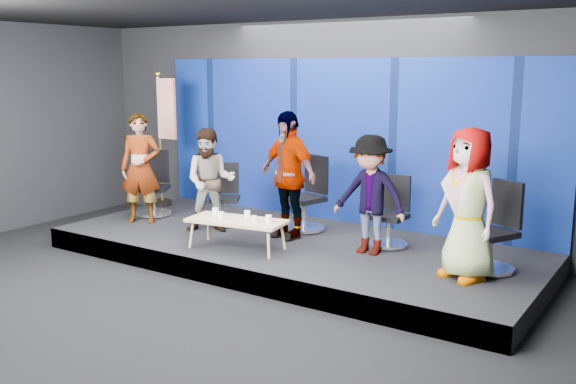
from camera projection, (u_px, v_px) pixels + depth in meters
name	position (u px, v px, depth m)	size (l,w,h in m)	color
ground	(173.00, 314.00, 7.29)	(10.00, 10.00, 0.00)	black
room_walls	(165.00, 98.00, 6.82)	(10.02, 8.02, 3.51)	black
riser	(292.00, 250.00, 9.31)	(7.00, 3.00, 0.30)	black
backdrop	(342.00, 141.00, 10.22)	(7.00, 0.08, 2.60)	navy
chair_a	(154.00, 194.00, 10.79)	(0.84, 0.84, 1.08)	silver
panelist_a	(141.00, 168.00, 10.20)	(0.64, 0.42, 1.75)	black
chair_b	(225.00, 204.00, 10.16)	(0.75, 0.75, 0.97)	silver
panelist_b	(210.00, 181.00, 9.61)	(0.76, 0.59, 1.57)	black
chair_c	(307.00, 206.00, 9.78)	(0.79, 0.79, 1.14)	silver
panelist_c	(288.00, 175.00, 9.27)	(1.08, 0.45, 1.85)	black
chair_d	(391.00, 223.00, 8.92)	(0.56, 0.56, 0.98)	silver
panelist_d	(370.00, 195.00, 8.47)	(1.03, 0.59, 1.59)	black
chair_e	(494.00, 242.00, 7.81)	(0.84, 0.84, 1.11)	silver
panelist_e	(468.00, 204.00, 7.43)	(0.88, 0.57, 1.79)	black
coffee_table	(237.00, 222.00, 8.75)	(1.42, 0.78, 0.42)	tan
mug_a	(215.00, 212.00, 8.95)	(0.09, 0.09, 0.11)	white
mug_b	(221.00, 215.00, 8.76)	(0.08, 0.08, 0.10)	white
mug_c	(247.00, 214.00, 8.83)	(0.08, 0.08, 0.10)	white
mug_d	(254.00, 219.00, 8.58)	(0.07, 0.07, 0.09)	white
mug_e	(269.00, 219.00, 8.55)	(0.09, 0.09, 0.10)	white
flag_stand	(165.00, 136.00, 11.28)	(0.55, 0.32, 2.40)	black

